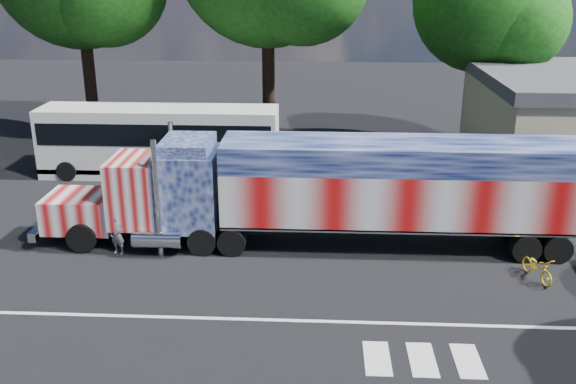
{
  "coord_description": "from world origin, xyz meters",
  "views": [
    {
      "loc": [
        1.18,
        -19.57,
        9.97
      ],
      "look_at": [
        0.0,
        3.0,
        1.9
      ],
      "focal_mm": 40.0,
      "sensor_mm": 36.0,
      "label": 1
    }
  ],
  "objects_px": {
    "semi_truck": "(335,189)",
    "woman": "(117,234)",
    "bicycle": "(537,267)",
    "coach_bus": "(160,140)",
    "tree_ne_a": "(487,2)"
  },
  "relations": [
    {
      "from": "coach_bus",
      "to": "semi_truck",
      "type": "bearing_deg",
      "value": -43.74
    },
    {
      "from": "semi_truck",
      "to": "woman",
      "type": "distance_m",
      "value": 8.05
    },
    {
      "from": "woman",
      "to": "bicycle",
      "type": "xyz_separation_m",
      "value": [
        14.56,
        -1.29,
        -0.32
      ]
    },
    {
      "from": "semi_truck",
      "to": "coach_bus",
      "type": "relative_size",
      "value": 1.74
    },
    {
      "from": "semi_truck",
      "to": "bicycle",
      "type": "xyz_separation_m",
      "value": [
        6.73,
        -2.45,
        -1.79
      ]
    },
    {
      "from": "semi_truck",
      "to": "bicycle",
      "type": "distance_m",
      "value": 7.39
    },
    {
      "from": "coach_bus",
      "to": "tree_ne_a",
      "type": "distance_m",
      "value": 18.79
    },
    {
      "from": "bicycle",
      "to": "woman",
      "type": "bearing_deg",
      "value": 158.34
    },
    {
      "from": "coach_bus",
      "to": "woman",
      "type": "relative_size",
      "value": 7.73
    },
    {
      "from": "semi_truck",
      "to": "coach_bus",
      "type": "height_order",
      "value": "semi_truck"
    },
    {
      "from": "semi_truck",
      "to": "coach_bus",
      "type": "xyz_separation_m",
      "value": [
        -8.47,
        8.1,
        -0.47
      ]
    },
    {
      "from": "woman",
      "to": "bicycle",
      "type": "height_order",
      "value": "woman"
    },
    {
      "from": "woman",
      "to": "coach_bus",
      "type": "bearing_deg",
      "value": 109.49
    },
    {
      "from": "semi_truck",
      "to": "coach_bus",
      "type": "bearing_deg",
      "value": 136.26
    },
    {
      "from": "tree_ne_a",
      "to": "coach_bus",
      "type": "bearing_deg",
      "value": -160.28
    }
  ]
}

